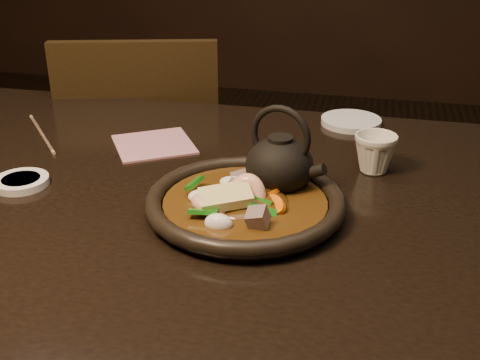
% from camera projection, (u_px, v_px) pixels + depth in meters
% --- Properties ---
extents(table, '(1.60, 0.90, 0.75)m').
position_uv_depth(table, '(164.00, 228.00, 1.03)').
color(table, black).
rests_on(table, floor).
extents(chair, '(0.51, 0.51, 0.88)m').
position_uv_depth(chair, '(148.00, 176.00, 1.68)').
color(chair, black).
rests_on(chair, floor).
extents(plate, '(0.31, 0.31, 0.03)m').
position_uv_depth(plate, '(245.00, 203.00, 0.92)').
color(plate, black).
rests_on(plate, table).
extents(stirfry, '(0.17, 0.20, 0.07)m').
position_uv_depth(stirfry, '(240.00, 201.00, 0.91)').
color(stirfry, '#3E240B').
rests_on(stirfry, plate).
extents(soy_dish, '(0.09, 0.09, 0.01)m').
position_uv_depth(soy_dish, '(21.00, 182.00, 1.01)').
color(soy_dish, silver).
rests_on(soy_dish, table).
extents(saucer_right, '(0.13, 0.13, 0.01)m').
position_uv_depth(saucer_right, '(351.00, 121.00, 1.28)').
color(saucer_right, silver).
rests_on(saucer_right, table).
extents(tea_cup, '(0.08, 0.07, 0.07)m').
position_uv_depth(tea_cup, '(375.00, 152.00, 1.04)').
color(tea_cup, beige).
rests_on(tea_cup, table).
extents(chopsticks, '(0.16, 0.18, 0.01)m').
position_uv_depth(chopsticks, '(42.00, 134.00, 1.22)').
color(chopsticks, '#9F7D5B').
rests_on(chopsticks, table).
extents(napkin, '(0.20, 0.20, 0.00)m').
position_uv_depth(napkin, '(154.00, 144.00, 1.17)').
color(napkin, '#B06C78').
rests_on(napkin, table).
extents(teapot, '(0.13, 0.11, 0.15)m').
position_uv_depth(teapot, '(280.00, 163.00, 0.96)').
color(teapot, black).
rests_on(teapot, table).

